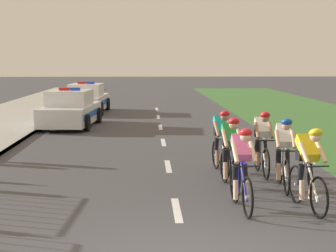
{
  "coord_description": "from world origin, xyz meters",
  "views": [
    {
      "loc": [
        -0.53,
        -6.66,
        2.69
      ],
      "look_at": [
        -0.02,
        6.24,
        1.1
      ],
      "focal_mm": 57.54,
      "sensor_mm": 36.0,
      "label": 1
    }
  ],
  "objects": [
    {
      "name": "cyclist_fourth",
      "position": [
        2.3,
        4.22,
        0.79
      ],
      "size": [
        0.45,
        1.72,
        1.56
      ],
      "color": "black",
      "rests_on": "ground"
    },
    {
      "name": "police_car_second",
      "position": [
        -3.62,
        20.93,
        0.68
      ],
      "size": [
        2.16,
        4.48,
        1.59
      ],
      "color": "white",
      "rests_on": "ground"
    },
    {
      "name": "lane_markings_centre",
      "position": [
        0.0,
        10.77,
        0.0
      ],
      "size": [
        0.14,
        25.6,
        0.01
      ],
      "color": "white",
      "rests_on": "ground"
    },
    {
      "name": "cyclist_third",
      "position": [
        1.21,
        4.38,
        0.79
      ],
      "size": [
        0.44,
        1.72,
        1.56
      ],
      "color": "black",
      "rests_on": "ground"
    },
    {
      "name": "police_car_nearest",
      "position": [
        -3.62,
        15.07,
        0.68
      ],
      "size": [
        2.25,
        4.52,
        1.59
      ],
      "color": "silver",
      "rests_on": "ground"
    },
    {
      "name": "cyclist_second",
      "position": [
        2.34,
        2.64,
        0.79
      ],
      "size": [
        0.46,
        1.72,
        1.56
      ],
      "color": "black",
      "rests_on": "ground"
    },
    {
      "name": "kerb_edge",
      "position": [
        -4.75,
        14.0,
        0.07
      ],
      "size": [
        0.16,
        60.0,
        0.13
      ],
      "primitive_type": "cube",
      "color": "#9E9E99",
      "rests_on": "ground"
    },
    {
      "name": "cyclist_fifth",
      "position": [
        1.24,
        5.92,
        0.79
      ],
      "size": [
        0.46,
        1.72,
        1.56
      ],
      "color": "black",
      "rests_on": "ground"
    },
    {
      "name": "cyclist_lead",
      "position": [
        1.15,
        2.69,
        0.79
      ],
      "size": [
        0.43,
        1.72,
        1.56
      ],
      "color": "black",
      "rests_on": "ground"
    },
    {
      "name": "cyclist_sixth",
      "position": [
        2.15,
        5.61,
        0.79
      ],
      "size": [
        0.42,
        1.72,
        1.56
      ],
      "color": "black",
      "rests_on": "ground"
    }
  ]
}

